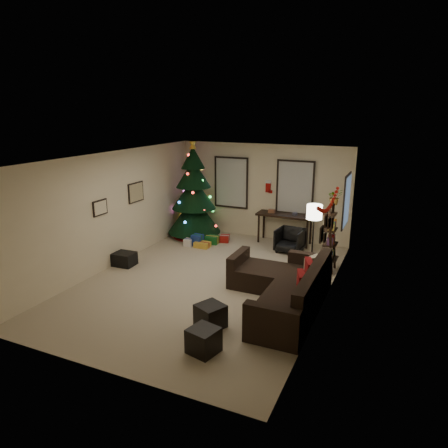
{
  "coord_description": "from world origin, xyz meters",
  "views": [
    {
      "loc": [
        3.71,
        -7.46,
        3.64
      ],
      "look_at": [
        0.1,
        0.6,
        1.15
      ],
      "focal_mm": 32.94,
      "sensor_mm": 36.0,
      "label": 1
    }
  ],
  "objects_px": {
    "sofa": "(286,289)",
    "bookshelf": "(331,240)",
    "desk_chair": "(290,240)",
    "christmas_tree": "(194,197)",
    "desk": "(285,218)"
  },
  "relations": [
    {
      "from": "sofa",
      "to": "desk",
      "type": "distance_m",
      "value": 3.76
    },
    {
      "from": "christmas_tree",
      "to": "desk_chair",
      "type": "xyz_separation_m",
      "value": [
        2.93,
        -0.19,
        -0.87
      ]
    },
    {
      "from": "desk_chair",
      "to": "bookshelf",
      "type": "bearing_deg",
      "value": -31.51
    },
    {
      "from": "sofa",
      "to": "bookshelf",
      "type": "relative_size",
      "value": 1.83
    },
    {
      "from": "christmas_tree",
      "to": "bookshelf",
      "type": "relative_size",
      "value": 1.84
    },
    {
      "from": "desk_chair",
      "to": "desk",
      "type": "bearing_deg",
      "value": 123.19
    },
    {
      "from": "bookshelf",
      "to": "sofa",
      "type": "bearing_deg",
      "value": -103.06
    },
    {
      "from": "desk",
      "to": "christmas_tree",
      "type": "bearing_deg",
      "value": -169.91
    },
    {
      "from": "desk",
      "to": "desk_chair",
      "type": "distance_m",
      "value": 0.85
    },
    {
      "from": "desk",
      "to": "desk_chair",
      "type": "height_order",
      "value": "desk"
    },
    {
      "from": "sofa",
      "to": "desk_chair",
      "type": "relative_size",
      "value": 4.49
    },
    {
      "from": "desk",
      "to": "bookshelf",
      "type": "relative_size",
      "value": 1.0
    },
    {
      "from": "sofa",
      "to": "bookshelf",
      "type": "xyz_separation_m",
      "value": [
        0.47,
        2.04,
        0.47
      ]
    },
    {
      "from": "christmas_tree",
      "to": "sofa",
      "type": "xyz_separation_m",
      "value": [
        3.65,
        -3.12,
        -0.89
      ]
    },
    {
      "from": "sofa",
      "to": "desk",
      "type": "bearing_deg",
      "value": 106.43
    }
  ]
}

